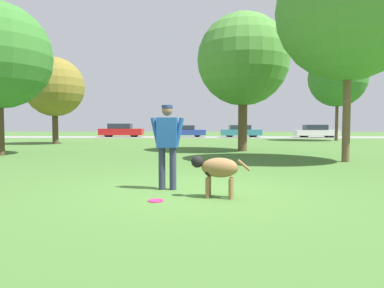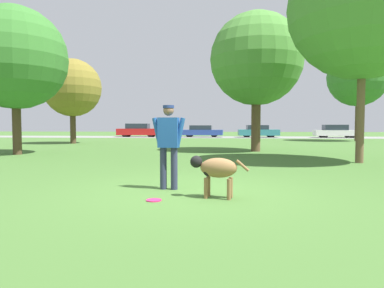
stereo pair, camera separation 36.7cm
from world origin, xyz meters
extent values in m
plane|color=#426B2D|center=(0.00, 0.00, 0.00)|extent=(120.00, 120.00, 0.00)
cube|color=gray|center=(0.00, 29.46, 0.01)|extent=(120.00, 6.00, 0.01)
cylinder|color=#2D334C|center=(-0.32, 0.11, 0.41)|extent=(0.14, 0.14, 0.81)
cylinder|color=#2D334C|center=(-0.53, 0.13, 0.41)|extent=(0.14, 0.14, 0.81)
cube|color=#1E4C93|center=(-0.42, 0.12, 1.10)|extent=(0.41, 0.25, 0.57)
cylinder|color=#1E4C93|center=(-0.20, 0.10, 1.10)|extent=(0.21, 0.11, 0.58)
cylinder|color=#1E4C93|center=(-0.64, 0.14, 1.10)|extent=(0.21, 0.11, 0.58)
sphere|color=brown|center=(-0.42, 0.12, 1.52)|extent=(0.22, 0.22, 0.20)
cylinder|color=navy|center=(-0.42, 0.12, 1.59)|extent=(0.23, 0.23, 0.06)
ellipsoid|color=olive|center=(0.54, -0.60, 0.52)|extent=(0.68, 0.45, 0.34)
ellipsoid|color=black|center=(0.37, -0.56, 0.46)|extent=(0.23, 0.27, 0.18)
sphere|color=black|center=(0.16, -0.52, 0.61)|extent=(0.25, 0.25, 0.21)
cylinder|color=olive|center=(0.33, -0.65, 0.18)|extent=(0.08, 0.08, 0.35)
cylinder|color=olive|center=(0.37, -0.47, 0.18)|extent=(0.08, 0.08, 0.35)
cylinder|color=olive|center=(0.72, -0.72, 0.18)|extent=(0.08, 0.08, 0.35)
cylinder|color=olive|center=(0.75, -0.54, 0.18)|extent=(0.08, 0.08, 0.35)
cylinder|color=olive|center=(0.94, -0.67, 0.57)|extent=(0.23, 0.09, 0.20)
cylinder|color=#E52366|center=(-0.51, -0.90, 0.01)|extent=(0.26, 0.26, 0.02)
torus|color=#E52366|center=(-0.51, -0.90, 0.01)|extent=(0.25, 0.25, 0.02)
cylinder|color=#4C3826|center=(-8.06, 7.39, 1.23)|extent=(0.35, 0.35, 2.45)
sphere|color=#38752D|center=(-8.06, 7.39, 4.06)|extent=(4.29, 4.29, 4.29)
cylinder|color=#4C3826|center=(-9.52, 16.11, 1.16)|extent=(0.38, 0.38, 2.33)
sphere|color=olive|center=(-9.52, 16.11, 3.78)|extent=(3.89, 3.89, 3.89)
cylinder|color=brown|center=(11.10, 21.49, 1.65)|extent=(0.24, 0.24, 3.31)
sphere|color=#38752D|center=(11.10, 21.49, 5.03)|extent=(4.58, 4.58, 4.58)
cylinder|color=brown|center=(5.12, 5.31, 1.67)|extent=(0.25, 0.25, 3.33)
sphere|color=#4C8938|center=(5.12, 5.31, 5.14)|extent=(4.82, 4.82, 4.82)
cylinder|color=brown|center=(2.20, 10.08, 1.36)|extent=(0.44, 0.44, 2.73)
sphere|color=#4C8938|center=(2.20, 10.08, 4.36)|extent=(4.36, 4.36, 4.36)
cube|color=red|center=(-8.27, 29.59, 0.55)|extent=(4.56, 1.79, 0.68)
cube|color=#232D38|center=(-8.40, 29.58, 1.16)|extent=(2.38, 1.52, 0.54)
cylinder|color=black|center=(-6.92, 30.35, 0.31)|extent=(0.62, 0.21, 0.62)
cylinder|color=black|center=(-6.90, 28.86, 0.31)|extent=(0.62, 0.21, 0.62)
cylinder|color=black|center=(-9.64, 30.31, 0.31)|extent=(0.62, 0.21, 0.62)
cylinder|color=black|center=(-9.62, 28.82, 0.31)|extent=(0.62, 0.21, 0.62)
cube|color=#284293|center=(-1.51, 29.64, 0.50)|extent=(4.43, 1.87, 0.56)
cube|color=#232D38|center=(-1.64, 29.64, 1.01)|extent=(2.32, 1.56, 0.46)
cylinder|color=black|center=(-0.17, 30.33, 0.32)|extent=(0.64, 0.22, 0.64)
cylinder|color=black|center=(-0.22, 28.85, 0.32)|extent=(0.64, 0.22, 0.64)
cylinder|color=black|center=(-2.79, 30.42, 0.32)|extent=(0.64, 0.22, 0.64)
cylinder|color=black|center=(-2.84, 28.94, 0.32)|extent=(0.64, 0.22, 0.64)
cube|color=teal|center=(4.35, 29.50, 0.51)|extent=(4.18, 2.00, 0.61)
cube|color=#232D38|center=(4.22, 29.50, 1.04)|extent=(2.20, 1.65, 0.45)
cylinder|color=black|center=(5.54, 30.34, 0.30)|extent=(0.60, 0.23, 0.59)
cylinder|color=black|center=(5.61, 28.78, 0.30)|extent=(0.60, 0.23, 0.59)
cylinder|color=black|center=(3.08, 30.23, 0.30)|extent=(0.60, 0.23, 0.59)
cylinder|color=black|center=(3.15, 28.66, 0.30)|extent=(0.60, 0.23, 0.59)
cube|color=white|center=(12.01, 29.06, 0.48)|extent=(4.30, 1.91, 0.56)
cube|color=#232D38|center=(11.89, 29.06, 1.03)|extent=(2.26, 1.59, 0.54)
cylinder|color=black|center=(13.31, 29.76, 0.29)|extent=(0.60, 0.22, 0.59)
cylinder|color=black|center=(13.26, 28.26, 0.29)|extent=(0.60, 0.22, 0.59)
cylinder|color=black|center=(10.77, 29.86, 0.29)|extent=(0.60, 0.22, 0.59)
cylinder|color=black|center=(10.72, 28.36, 0.29)|extent=(0.60, 0.22, 0.59)
camera|label=1|loc=(0.24, -6.40, 1.24)|focal=32.00mm
camera|label=2|loc=(0.60, -6.38, 1.24)|focal=32.00mm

